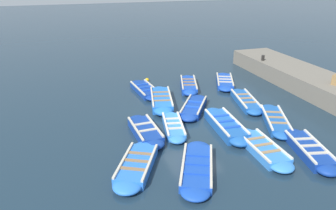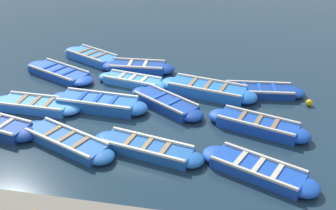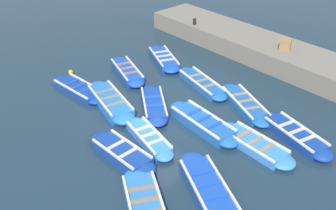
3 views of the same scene
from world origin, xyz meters
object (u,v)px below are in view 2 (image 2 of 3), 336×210
at_px(boat_broadside, 258,125).
at_px(boat_end_of_row, 138,68).
at_px(boat_bow_out, 259,91).
at_px(buoy_orange_near, 309,103).
at_px(boat_inner_gap, 258,170).
at_px(boat_outer_left, 36,105).
at_px(boat_mid_row, 147,149).
at_px(boat_centre, 59,73).
at_px(boat_drifting, 98,103).
at_px(boat_near_quay, 66,141).
at_px(boat_tucked, 166,103).
at_px(boat_far_corner, 132,81).
at_px(boat_stern_in, 207,90).
at_px(boat_alongside, 92,57).
at_px(buoy_yellow_far, 159,71).

height_order(boat_broadside, boat_end_of_row, boat_end_of_row).
height_order(boat_bow_out, buoy_orange_near, boat_bow_out).
distance_m(boat_inner_gap, boat_outer_left, 8.10).
relative_size(boat_mid_row, boat_centre, 0.97).
bearing_deg(boat_drifting, boat_near_quay, -3.61).
height_order(boat_near_quay, boat_mid_row, boat_mid_row).
bearing_deg(boat_drifting, boat_end_of_row, 170.36).
xyz_separation_m(boat_tucked, boat_inner_gap, (3.34, 3.20, -0.01)).
xyz_separation_m(boat_end_of_row, boat_mid_row, (5.83, 1.78, -0.03)).
height_order(boat_broadside, boat_inner_gap, boat_broadside).
distance_m(boat_inner_gap, boat_far_corner, 6.97).
xyz_separation_m(boat_inner_gap, boat_near_quay, (-0.39, -5.73, -0.01)).
bearing_deg(boat_stern_in, boat_drifting, -64.52).
bearing_deg(boat_alongside, boat_centre, -21.14).
relative_size(boat_inner_gap, buoy_orange_near, 14.07).
relative_size(boat_far_corner, buoy_orange_near, 12.74).
bearing_deg(boat_alongside, boat_far_corner, 48.85).
xyz_separation_m(boat_near_quay, boat_outer_left, (-1.98, -2.02, 0.00)).
bearing_deg(boat_outer_left, boat_centre, -171.79).
bearing_deg(buoy_orange_near, boat_inner_gap, -23.48).
distance_m(boat_mid_row, buoy_orange_near, 6.47).
height_order(boat_alongside, buoy_orange_near, boat_alongside).
bearing_deg(boat_alongside, boat_tucked, 47.50).
height_order(boat_tucked, boat_mid_row, boat_tucked).
distance_m(boat_inner_gap, buoy_yellow_far, 7.32).
relative_size(boat_drifting, boat_end_of_row, 1.17).
bearing_deg(buoy_yellow_far, boat_inner_gap, 33.19).
height_order(boat_broadside, boat_mid_row, boat_broadside).
height_order(boat_tucked, boat_outer_left, boat_tucked).
height_order(boat_drifting, boat_inner_gap, boat_drifting).
bearing_deg(boat_near_quay, boat_broadside, 108.85).
relative_size(boat_near_quay, boat_alongside, 1.07).
relative_size(boat_broadside, boat_end_of_row, 1.07).
distance_m(boat_stern_in, boat_mid_row, 4.39).
xyz_separation_m(boat_stern_in, boat_alongside, (-2.59, -5.59, -0.04)).
bearing_deg(boat_bow_out, boat_tucked, -63.56).
bearing_deg(boat_centre, boat_stern_in, 84.28).
xyz_separation_m(boat_mid_row, boat_outer_left, (-1.92, -4.54, 0.00)).
distance_m(boat_inner_gap, boat_alongside, 10.32).
bearing_deg(boat_mid_row, boat_near_quay, -88.68).
bearing_deg(boat_stern_in, boat_broadside, 39.43).
distance_m(boat_bow_out, boat_far_corner, 5.01).
bearing_deg(boat_near_quay, boat_mid_row, 91.32).
relative_size(boat_tucked, boat_end_of_row, 1.00).
height_order(boat_mid_row, boat_far_corner, boat_mid_row).
xyz_separation_m(boat_drifting, boat_far_corner, (-2.17, 0.69, -0.05)).
bearing_deg(boat_alongside, boat_near_quay, 13.86).
bearing_deg(buoy_orange_near, boat_drifting, -78.07).
xyz_separation_m(boat_mid_row, buoy_yellow_far, (-5.68, -0.80, 0.01)).
height_order(boat_near_quay, buoy_yellow_far, boat_near_quay).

